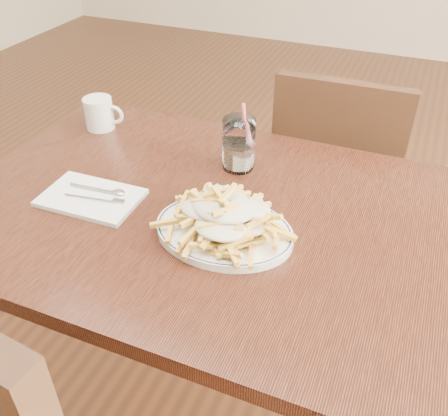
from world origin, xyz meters
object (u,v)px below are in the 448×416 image
at_px(chair_far, 335,177).
at_px(loaded_fries, 224,212).
at_px(table, 215,236).
at_px(fries_plate, 224,231).
at_px(water_glass, 239,147).
at_px(coffee_mug, 100,113).

height_order(chair_far, loaded_fries, chair_far).
relative_size(table, chair_far, 1.37).
relative_size(table, loaded_fries, 3.92).
height_order(chair_far, fries_plate, chair_far).
bearing_deg(table, fries_plate, -54.09).
relative_size(fries_plate, loaded_fries, 1.13).
height_order(chair_far, water_glass, water_glass).
distance_m(chair_far, fries_plate, 0.77).
relative_size(fries_plate, water_glass, 1.92).
bearing_deg(table, loaded_fries, -54.09).
xyz_separation_m(chair_far, loaded_fries, (-0.11, -0.72, 0.31)).
bearing_deg(water_glass, fries_plate, -75.02).
xyz_separation_m(loaded_fries, coffee_mug, (-0.52, 0.32, -0.02)).
bearing_deg(chair_far, loaded_fries, -99.00).
bearing_deg(chair_far, water_glass, -112.40).
bearing_deg(coffee_mug, table, -27.71).
distance_m(table, chair_far, 0.69).
relative_size(chair_far, coffee_mug, 7.63).
bearing_deg(chair_far, table, -104.64).
height_order(table, fries_plate, fries_plate).
bearing_deg(coffee_mug, water_glass, -6.46).
height_order(fries_plate, coffee_mug, coffee_mug).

